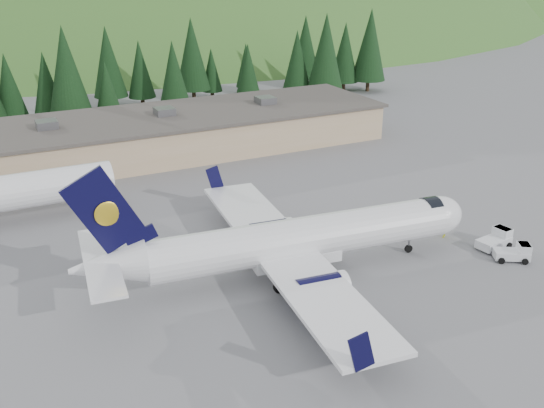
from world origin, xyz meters
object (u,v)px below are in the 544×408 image
(baggage_tug_a, at_px, (496,240))
(ramp_worker, at_px, (445,228))
(terminal_building, at_px, (129,138))
(airliner, at_px, (293,241))
(baggage_tug_b, at_px, (515,253))

(baggage_tug_a, bearing_deg, ramp_worker, 116.87)
(baggage_tug_a, xyz_separation_m, terminal_building, (-23.02, 41.90, 1.83))
(baggage_tug_a, bearing_deg, terminal_building, 110.84)
(airliner, bearing_deg, ramp_worker, 5.59)
(airliner, xyz_separation_m, ramp_worker, (16.32, -0.14, -2.11))
(baggage_tug_b, height_order, ramp_worker, ramp_worker)
(baggage_tug_b, bearing_deg, ramp_worker, 140.64)
(baggage_tug_b, relative_size, ramp_worker, 1.81)
(baggage_tug_a, xyz_separation_m, ramp_worker, (-2.69, 3.86, 0.13))
(terminal_building, distance_m, ramp_worker, 43.17)
(baggage_tug_a, relative_size, baggage_tug_b, 1.06)
(airliner, relative_size, baggage_tug_a, 9.75)
(airliner, bearing_deg, baggage_tug_b, -13.42)
(terminal_building, bearing_deg, baggage_tug_a, -61.22)
(airliner, bearing_deg, terminal_building, 102.15)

